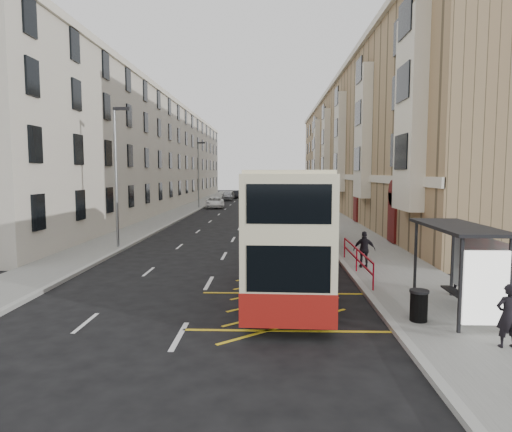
{
  "coord_description": "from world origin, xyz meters",
  "views": [
    {
      "loc": [
        2.48,
        -14.0,
        4.46
      ],
      "look_at": [
        1.78,
        7.98,
        2.35
      ],
      "focal_mm": 32.0,
      "sensor_mm": 36.0,
      "label": 1
    }
  ],
  "objects_px": {
    "bus_shelter": "(467,251)",
    "white_van": "(215,202)",
    "pedestrian_near": "(508,316)",
    "car_silver": "(227,196)",
    "pedestrian_mid": "(464,271)",
    "street_lamp_far": "(199,171)",
    "pedestrian_far": "(364,249)",
    "double_decker_rear": "(299,211)",
    "double_decker_front": "(288,229)",
    "street_lamp_near": "(117,169)",
    "litter_bin": "(419,305)",
    "car_red": "(287,195)",
    "car_dark": "(237,195)"
  },
  "relations": [
    {
      "from": "street_lamp_far",
      "to": "pedestrian_mid",
      "type": "distance_m",
      "value": 43.13
    },
    {
      "from": "pedestrian_far",
      "to": "car_silver",
      "type": "distance_m",
      "value": 52.56
    },
    {
      "from": "double_decker_front",
      "to": "car_red",
      "type": "bearing_deg",
      "value": 90.04
    },
    {
      "from": "car_dark",
      "to": "pedestrian_far",
      "type": "bearing_deg",
      "value": -93.53
    },
    {
      "from": "car_dark",
      "to": "white_van",
      "type": "bearing_deg",
      "value": -106.9
    },
    {
      "from": "double_decker_rear",
      "to": "car_dark",
      "type": "relative_size",
      "value": 2.61
    },
    {
      "from": "pedestrian_far",
      "to": "pedestrian_near",
      "type": "bearing_deg",
      "value": 105.32
    },
    {
      "from": "pedestrian_mid",
      "to": "car_silver",
      "type": "height_order",
      "value": "pedestrian_mid"
    },
    {
      "from": "street_lamp_near",
      "to": "litter_bin",
      "type": "height_order",
      "value": "street_lamp_near"
    },
    {
      "from": "street_lamp_far",
      "to": "pedestrian_near",
      "type": "xyz_separation_m",
      "value": [
        14.67,
        -44.9,
        -3.69
      ]
    },
    {
      "from": "double_decker_front",
      "to": "litter_bin",
      "type": "height_order",
      "value": "double_decker_front"
    },
    {
      "from": "double_decker_front",
      "to": "pedestrian_far",
      "type": "distance_m",
      "value": 4.99
    },
    {
      "from": "pedestrian_far",
      "to": "double_decker_front",
      "type": "bearing_deg",
      "value": 47.57
    },
    {
      "from": "litter_bin",
      "to": "pedestrian_mid",
      "type": "distance_m",
      "value": 3.87
    },
    {
      "from": "double_decker_front",
      "to": "white_van",
      "type": "height_order",
      "value": "double_decker_front"
    },
    {
      "from": "car_silver",
      "to": "double_decker_front",
      "type": "bearing_deg",
      "value": -85.19
    },
    {
      "from": "pedestrian_mid",
      "to": "car_silver",
      "type": "distance_m",
      "value": 57.57
    },
    {
      "from": "bus_shelter",
      "to": "double_decker_front",
      "type": "height_order",
      "value": "double_decker_front"
    },
    {
      "from": "car_silver",
      "to": "street_lamp_near",
      "type": "bearing_deg",
      "value": -95.52
    },
    {
      "from": "bus_shelter",
      "to": "car_red",
      "type": "height_order",
      "value": "bus_shelter"
    },
    {
      "from": "pedestrian_far",
      "to": "car_red",
      "type": "height_order",
      "value": "pedestrian_far"
    },
    {
      "from": "street_lamp_far",
      "to": "pedestrian_near",
      "type": "distance_m",
      "value": 47.38
    },
    {
      "from": "car_silver",
      "to": "car_red",
      "type": "relative_size",
      "value": 0.88
    },
    {
      "from": "pedestrian_far",
      "to": "pedestrian_mid",
      "type": "bearing_deg",
      "value": 125.23
    },
    {
      "from": "street_lamp_near",
      "to": "pedestrian_near",
      "type": "distance_m",
      "value": 21.23
    },
    {
      "from": "street_lamp_near",
      "to": "pedestrian_mid",
      "type": "xyz_separation_m",
      "value": [
        15.66,
        -10.02,
        -3.65
      ]
    },
    {
      "from": "bus_shelter",
      "to": "litter_bin",
      "type": "xyz_separation_m",
      "value": [
        -1.55,
        -0.55,
        -1.51
      ]
    },
    {
      "from": "pedestrian_near",
      "to": "car_dark",
      "type": "distance_m",
      "value": 67.73
    },
    {
      "from": "pedestrian_mid",
      "to": "pedestrian_near",
      "type": "bearing_deg",
      "value": -108.28
    },
    {
      "from": "street_lamp_far",
      "to": "double_decker_rear",
      "type": "distance_m",
      "value": 29.56
    },
    {
      "from": "car_silver",
      "to": "litter_bin",
      "type": "bearing_deg",
      "value": -82.29
    },
    {
      "from": "bus_shelter",
      "to": "white_van",
      "type": "bearing_deg",
      "value": 106.57
    },
    {
      "from": "double_decker_rear",
      "to": "car_dark",
      "type": "xyz_separation_m",
      "value": [
        -7.49,
        49.3,
        -1.38
      ]
    },
    {
      "from": "pedestrian_near",
      "to": "car_silver",
      "type": "xyz_separation_m",
      "value": [
        -12.66,
        60.81,
        -0.2
      ]
    },
    {
      "from": "double_decker_rear",
      "to": "street_lamp_near",
      "type": "bearing_deg",
      "value": -172.1
    },
    {
      "from": "bus_shelter",
      "to": "pedestrian_near",
      "type": "relative_size",
      "value": 2.66
    },
    {
      "from": "double_decker_rear",
      "to": "pedestrian_far",
      "type": "relative_size",
      "value": 6.1
    },
    {
      "from": "white_van",
      "to": "car_silver",
      "type": "xyz_separation_m",
      "value": [
        0.18,
        15.07,
        0.06
      ]
    },
    {
      "from": "bus_shelter",
      "to": "pedestrian_far",
      "type": "relative_size",
      "value": 2.56
    },
    {
      "from": "white_van",
      "to": "car_red",
      "type": "distance_m",
      "value": 21.24
    },
    {
      "from": "pedestrian_far",
      "to": "litter_bin",
      "type": "bearing_deg",
      "value": 96.21
    },
    {
      "from": "double_decker_front",
      "to": "car_silver",
      "type": "relative_size",
      "value": 2.61
    },
    {
      "from": "double_decker_rear",
      "to": "street_lamp_far",
      "type": "bearing_deg",
      "value": 105.56
    },
    {
      "from": "bus_shelter",
      "to": "car_dark",
      "type": "relative_size",
      "value": 1.1
    },
    {
      "from": "street_lamp_far",
      "to": "car_red",
      "type": "height_order",
      "value": "street_lamp_far"
    },
    {
      "from": "street_lamp_near",
      "to": "pedestrian_far",
      "type": "xyz_separation_m",
      "value": [
        13.09,
        -5.47,
        -3.66
      ]
    },
    {
      "from": "double_decker_front",
      "to": "car_dark",
      "type": "relative_size",
      "value": 2.95
    },
    {
      "from": "bus_shelter",
      "to": "car_silver",
      "type": "height_order",
      "value": "bus_shelter"
    },
    {
      "from": "street_lamp_near",
      "to": "street_lamp_far",
      "type": "xyz_separation_m",
      "value": [
        0.0,
        30.0,
        0.0
      ]
    },
    {
      "from": "double_decker_rear",
      "to": "car_red",
      "type": "height_order",
      "value": "double_decker_rear"
    }
  ]
}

